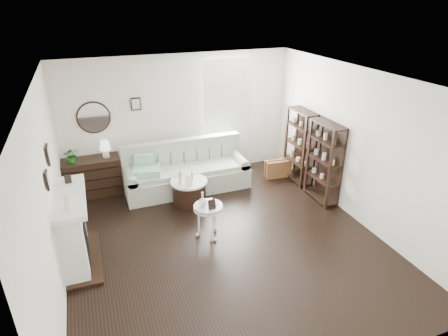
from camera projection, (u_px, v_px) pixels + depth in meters
name	position (u px, v px, depth m)	size (l,w,h in m)	color
room	(212.00, 104.00, 8.19)	(5.50, 5.50, 5.50)	black
fireplace	(73.00, 232.00, 5.62)	(0.50, 1.40, 1.84)	white
shelf_unit_far	(300.00, 146.00, 8.06)	(0.30, 0.80, 1.60)	black
shelf_unit_near	(324.00, 162.00, 7.30)	(0.30, 0.80, 1.60)	black
sofa	(186.00, 173.00, 7.93)	(2.57, 0.89, 1.00)	#9EA694
quilt	(146.00, 171.00, 7.45)	(0.55, 0.45, 0.14)	#238158
suitcase	(278.00, 169.00, 8.45)	(0.60, 0.20, 0.40)	brown
dresser	(92.00, 177.00, 7.64)	(1.17, 0.50, 0.78)	black
table_lamp	(105.00, 149.00, 7.51)	(0.22, 0.22, 0.35)	beige
potted_plant	(72.00, 155.00, 7.27)	(0.29, 0.25, 0.32)	#1A5B1A
drum_table	(189.00, 192.00, 7.35)	(0.72, 0.72, 0.50)	black
pedestal_table	(208.00, 208.00, 6.22)	(0.50, 0.50, 0.60)	white
eiffel_drum	(192.00, 175.00, 7.28)	(0.10, 0.10, 0.17)	black
bottle_drum	(180.00, 176.00, 7.05)	(0.08, 0.08, 0.33)	silver
card_frame_drum	(189.00, 181.00, 7.03)	(0.14, 0.01, 0.19)	white
eiffel_ped	(213.00, 198.00, 6.21)	(0.12, 0.12, 0.20)	black
flask_ped	(203.00, 199.00, 6.13)	(0.14, 0.14, 0.26)	silver
card_frame_ped	(212.00, 204.00, 6.06)	(0.13, 0.01, 0.17)	black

